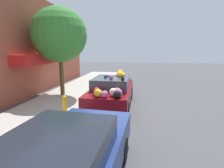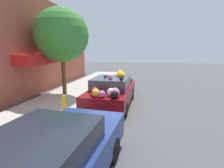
% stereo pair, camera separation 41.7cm
% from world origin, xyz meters
% --- Properties ---
extents(ground_plane, '(60.00, 60.00, 0.00)m').
position_xyz_m(ground_plane, '(0.00, 0.00, 0.00)').
color(ground_plane, '#4C4C4F').
extents(sidewalk_curb, '(24.00, 3.20, 0.10)m').
position_xyz_m(sidewalk_curb, '(0.00, 2.70, 0.05)').
color(sidewalk_curb, '#B2ADA3').
rests_on(sidewalk_curb, ground).
extents(building_facade, '(18.00, 1.20, 5.84)m').
position_xyz_m(building_facade, '(0.03, 4.92, 2.89)').
color(building_facade, '#9E4C38').
rests_on(building_facade, ground).
extents(street_tree, '(3.03, 3.03, 4.92)m').
position_xyz_m(street_tree, '(1.19, 3.14, 3.49)').
color(street_tree, brown).
rests_on(street_tree, sidewalk_curb).
extents(fire_hydrant, '(0.20, 0.20, 0.70)m').
position_xyz_m(fire_hydrant, '(-1.56, 1.77, 0.45)').
color(fire_hydrant, gold).
rests_on(fire_hydrant, sidewalk_curb).
extents(art_car, '(4.43, 1.90, 1.74)m').
position_xyz_m(art_car, '(-0.07, -0.02, 0.74)').
color(art_car, maroon).
rests_on(art_car, ground).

